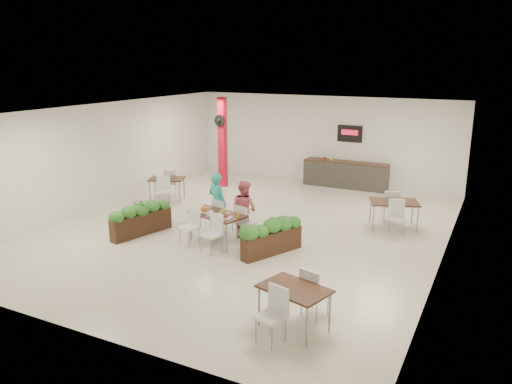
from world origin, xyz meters
TOP-DOWN VIEW (x-y plane):
  - ground at (0.00, 0.00)m, footprint 12.00×12.00m
  - room_shell at (0.00, 0.00)m, footprint 10.10×12.10m
  - red_column at (-3.00, 3.79)m, footprint 0.40×0.41m
  - service_counter at (1.00, 5.65)m, footprint 3.00×0.64m
  - main_table at (-0.20, -1.26)m, footprint 1.60×1.88m
  - diner_man at (-0.59, -0.60)m, footprint 0.67×0.53m
  - diner_woman at (0.21, -0.60)m, footprint 0.85×0.74m
  - planter_left at (-2.27, -1.67)m, footprint 0.78×1.81m
  - planter_right at (1.36, -1.37)m, footprint 0.97×1.64m
  - side_table_a at (-3.65, 1.32)m, footprint 1.29×1.66m
  - side_table_b at (3.50, 1.87)m, footprint 1.48×1.66m
  - side_table_c at (3.12, -4.25)m, footprint 1.31×1.67m

SIDE VIEW (x-z plane):
  - ground at x=0.00m, z-range 0.00..0.00m
  - planter_right at x=1.36m, z-range 0.03..0.94m
  - service_counter at x=1.00m, z-range -0.61..1.59m
  - planter_left at x=-2.27m, z-range 0.02..0.99m
  - side_table_c at x=3.12m, z-range 0.16..1.08m
  - side_table_a at x=-3.65m, z-range 0.16..1.08m
  - side_table_b at x=3.50m, z-range 0.17..1.10m
  - main_table at x=-0.20m, z-range 0.17..1.10m
  - diner_woman at x=0.21m, z-range 0.00..1.50m
  - diner_man at x=-0.59m, z-range 0.00..1.63m
  - red_column at x=-3.00m, z-range 0.04..3.24m
  - room_shell at x=0.00m, z-range 0.40..3.62m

